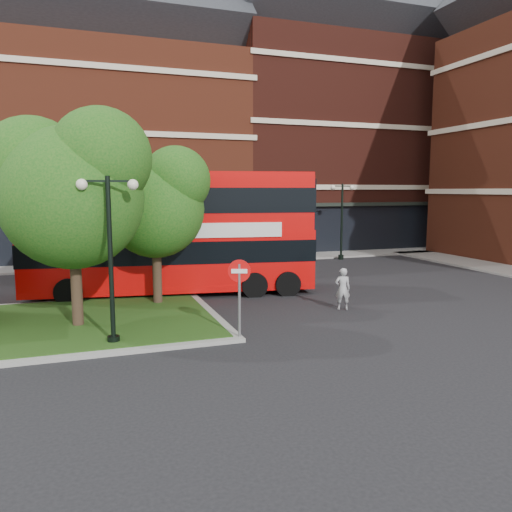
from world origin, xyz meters
name	(u,v)px	position (x,y,z in m)	size (l,w,h in m)	color
ground	(287,330)	(0.00, 0.00, 0.00)	(120.00, 120.00, 0.00)	black
pavement_far	(187,261)	(0.00, 16.50, 0.06)	(44.00, 3.00, 0.12)	slate
terrace_far_left	(52,156)	(-8.00, 24.00, 7.00)	(26.00, 12.00, 14.00)	maroon
terrace_far_right	(330,150)	(14.00, 24.00, 8.00)	(18.00, 12.00, 16.00)	#471911
traffic_island	(31,327)	(-8.00, 3.00, 0.07)	(12.60, 7.60, 0.15)	gray
tree_island_west	(68,184)	(-6.60, 2.58, 4.79)	(5.40, 4.71, 7.21)	#2D2116
tree_island_east	(153,199)	(-3.58, 5.06, 4.24)	(4.46, 3.90, 6.29)	#2D2116
lamp_island	(110,251)	(-5.50, 0.20, 2.83)	(1.72, 0.36, 5.00)	black
lamp_far_left	(225,219)	(2.00, 14.50, 2.83)	(1.72, 0.36, 5.00)	black
lamp_far_right	(342,217)	(10.00, 14.50, 2.83)	(1.72, 0.36, 5.00)	black
bus	(171,224)	(-2.52, 7.17, 3.09)	(12.63, 4.60, 4.72)	red
woman	(343,289)	(3.16, 2.00, 0.81)	(0.59, 0.39, 1.63)	#9A999C
car_silver	(90,256)	(-5.85, 16.00, 0.73)	(1.72, 4.27, 1.45)	silver
car_white	(267,249)	(5.31, 16.00, 0.71)	(1.50, 4.31, 1.42)	silver
no_entry_sign	(239,283)	(-1.80, -0.50, 1.79)	(0.67, 0.29, 2.51)	slate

